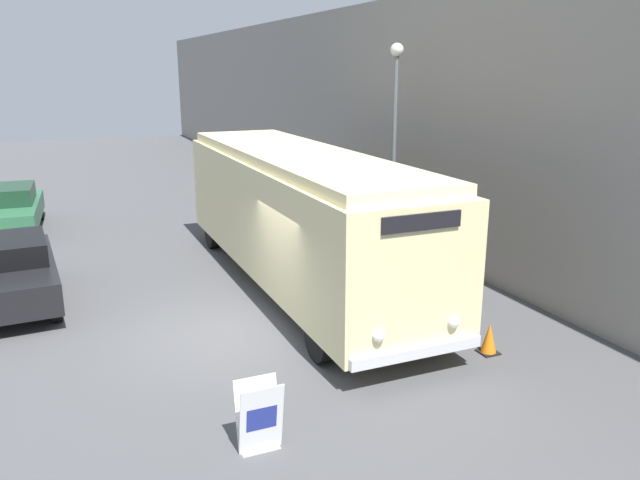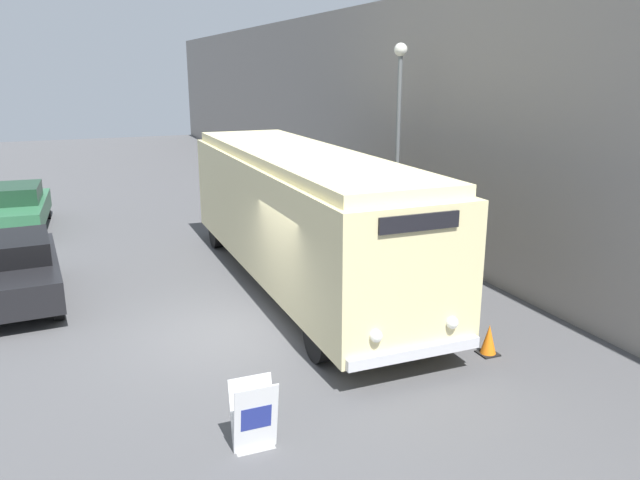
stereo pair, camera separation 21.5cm
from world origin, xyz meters
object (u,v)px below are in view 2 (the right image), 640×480
at_px(sign_board, 254,417).
at_px(parked_car_mid, 16,208).
at_px(parked_car_near, 16,269).
at_px(streetlamp, 398,120).
at_px(traffic_cone, 489,340).
at_px(vintage_bus, 300,211).

relative_size(sign_board, parked_car_mid, 0.23).
bearing_deg(parked_car_near, streetlamp, -2.17).
bearing_deg(parked_car_near, traffic_cone, -40.47).
relative_size(parked_car_mid, traffic_cone, 7.81).
distance_m(vintage_bus, traffic_cone, 5.69).
height_order(vintage_bus, traffic_cone, vintage_bus).
bearing_deg(sign_board, parked_car_mid, 104.30).
distance_m(parked_car_mid, traffic_cone, 16.38).
xyz_separation_m(parked_car_mid, traffic_cone, (8.84, -13.78, -0.49)).
distance_m(parked_car_near, traffic_cone, 10.64).
relative_size(sign_board, streetlamp, 0.18).
bearing_deg(vintage_bus, parked_car_mid, 128.66).
distance_m(streetlamp, parked_car_mid, 13.03).
bearing_deg(sign_board, traffic_cone, 14.35).
bearing_deg(streetlamp, sign_board, -129.87).
bearing_deg(sign_board, streetlamp, 50.13).
bearing_deg(sign_board, vintage_bus, 64.21).
distance_m(sign_board, streetlamp, 10.83).
bearing_deg(streetlamp, traffic_cone, -103.52).
xyz_separation_m(streetlamp, traffic_cone, (-1.59, -6.61, -3.60)).
bearing_deg(vintage_bus, streetlamp, 23.14).
distance_m(vintage_bus, parked_car_near, 6.76).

